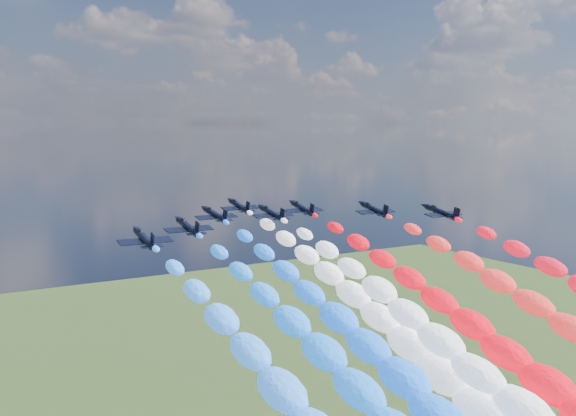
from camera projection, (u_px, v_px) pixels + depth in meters
jet_0 at (144, 238)px, 122.39m from camera, size 9.87×13.14×5.12m
jet_1 at (188, 227)px, 136.10m from camera, size 9.41×12.81×5.12m
jet_2 at (215, 215)px, 154.17m from camera, size 9.91×13.17×5.12m
trail_2 at (384, 377)px, 108.29m from camera, size 7.29×111.07×42.54m
jet_3 at (272, 213)px, 156.65m from camera, size 9.36×12.77×5.12m
trail_3 at (460, 372)px, 110.77m from camera, size 7.29×111.07×42.54m
jet_4 at (239, 206)px, 170.27m from camera, size 9.40×12.80×5.12m
trail_4 at (395, 345)px, 124.39m from camera, size 7.29×111.07×42.54m
jet_5 at (302, 208)px, 165.76m from camera, size 9.82×13.10×5.12m
trail_5 at (488, 353)px, 119.87m from camera, size 7.29×111.07×42.54m
jet_6 at (374, 209)px, 163.44m from camera, size 9.72×13.03×5.12m
jet_7 at (441, 212)px, 158.03m from camera, size 10.03×13.25×5.12m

